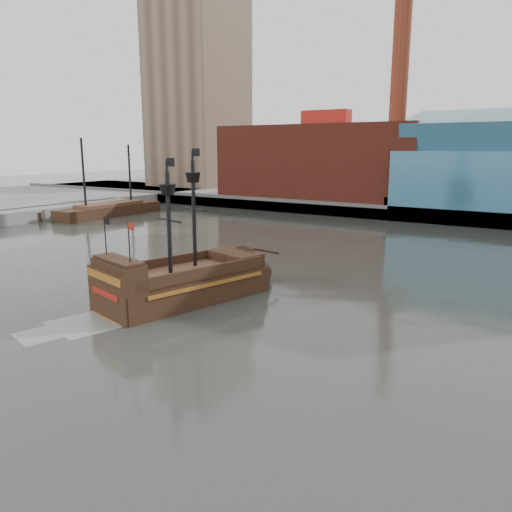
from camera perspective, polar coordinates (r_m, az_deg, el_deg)
The scene contains 7 objects.
ground at distance 35.27m, azimuth -10.78°, elevation -8.71°, with size 400.00×400.00×0.00m, color #292B26.
promenade_far at distance 118.42m, azimuth 21.69°, elevation 5.81°, with size 220.00×60.00×2.00m, color slate.
seawall at distance 89.81m, azimuth 17.88°, elevation 4.50°, with size 220.00×1.00×2.60m, color #4C4C49.
pier at distance 97.85m, azimuth -23.47°, elevation 4.49°, with size 6.00×40.00×2.00m, color slate.
skyline at distance 110.27m, azimuth 24.65°, elevation 17.46°, with size 149.00×45.00×62.00m.
pirate_ship at distance 42.02m, azimuth -8.43°, elevation -3.45°, with size 9.51×18.61×13.37m.
docked_vessel at distance 97.66m, azimuth -16.34°, elevation 4.96°, with size 5.38×21.98×14.88m.
Camera 1 is at (23.07, -23.58, 12.47)m, focal length 35.00 mm.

